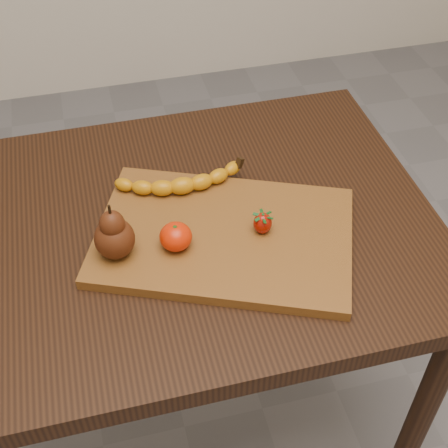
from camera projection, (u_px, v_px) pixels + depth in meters
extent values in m
plane|color=slate|center=(184.00, 427.00, 1.68)|extent=(3.50, 3.50, 0.00)
cube|color=black|center=(167.00, 233.00, 1.16)|extent=(1.00, 0.70, 0.04)
cylinder|color=black|center=(418.00, 423.00, 1.30)|extent=(0.05, 0.05, 0.72)
cylinder|color=black|center=(317.00, 227.00, 1.71)|extent=(0.05, 0.05, 0.72)
cube|color=brown|center=(224.00, 236.00, 1.11)|extent=(0.53, 0.45, 0.02)
ellipsoid|color=red|center=(176.00, 237.00, 1.06)|extent=(0.06, 0.06, 0.05)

